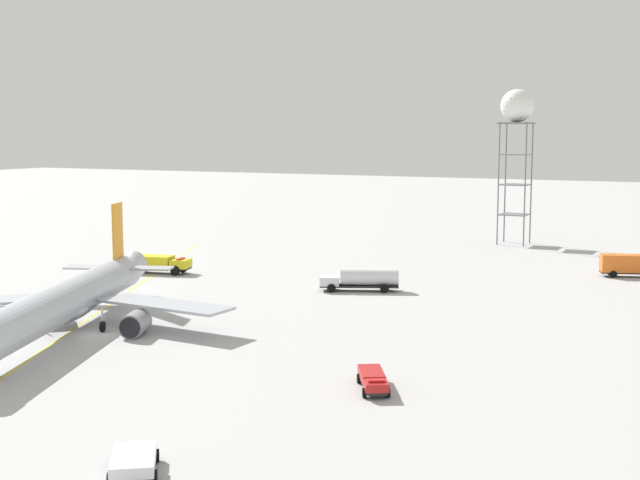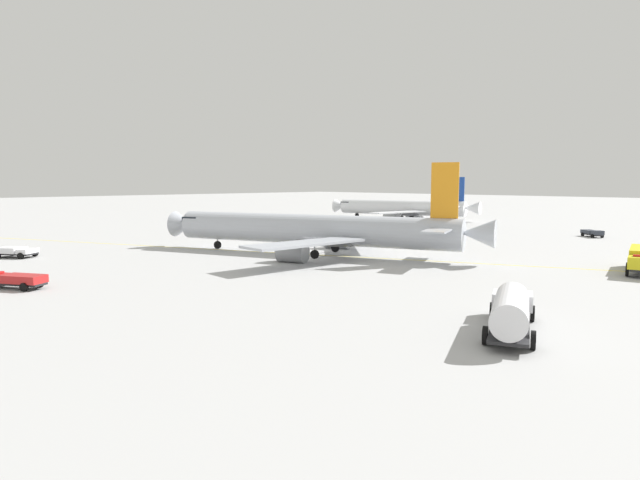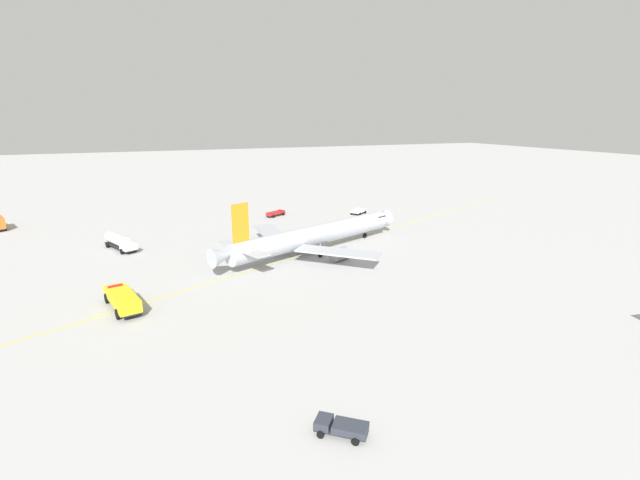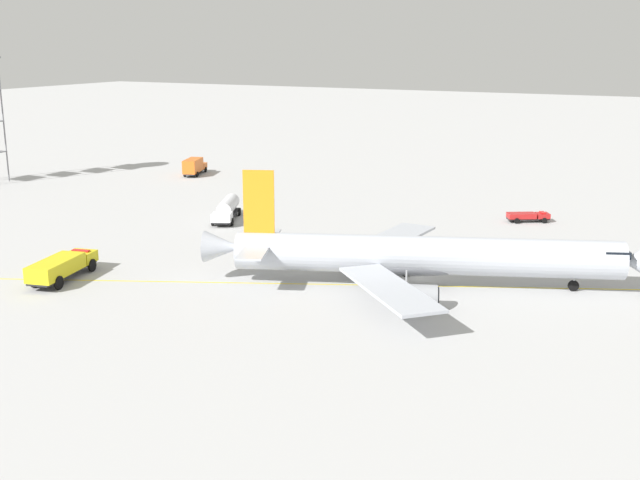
# 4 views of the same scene
# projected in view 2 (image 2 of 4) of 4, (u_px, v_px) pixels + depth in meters

# --- Properties ---
(ground_plane) EXTENTS (600.00, 600.00, 0.00)m
(ground_plane) POSITION_uv_depth(u_px,v_px,m) (311.00, 257.00, 67.95)
(ground_plane) COLOR #B2B2B2
(airliner_main) EXTENTS (43.38, 31.65, 11.81)m
(airliner_main) POSITION_uv_depth(u_px,v_px,m) (316.00, 231.00, 69.70)
(airliner_main) COLOR #B2B7C1
(airliner_main) RESTS_ON ground_plane
(airliner_secondary) EXTENTS (38.98, 32.57, 11.04)m
(airliner_secondary) POSITION_uv_depth(u_px,v_px,m) (403.00, 208.00, 135.77)
(airliner_secondary) COLOR white
(airliner_secondary) RESTS_ON ground_plane
(pushback_tug_truck) EXTENTS (5.40, 4.85, 1.30)m
(pushback_tug_truck) POSITION_uv_depth(u_px,v_px,m) (15.00, 251.00, 67.42)
(pushback_tug_truck) COLOR #232326
(pushback_tug_truck) RESTS_ON ground_plane
(fuel_tanker_truck) EXTENTS (6.26, 10.06, 2.87)m
(fuel_tanker_truck) POSITION_uv_depth(u_px,v_px,m) (511.00, 309.00, 33.53)
(fuel_tanker_truck) COLOR #232326
(fuel_tanker_truck) RESTS_ON ground_plane
(baggage_truck_truck) EXTENTS (4.46, 4.13, 1.22)m
(baggage_truck_truck) POSITION_uv_depth(u_px,v_px,m) (592.00, 233.00, 92.24)
(baggage_truck_truck) COLOR #232326
(baggage_truck_truck) RESTS_ON ground_plane
(ops_pickup_truck) EXTENTS (5.86, 4.45, 1.41)m
(ops_pickup_truck) POSITION_uv_depth(u_px,v_px,m) (15.00, 280.00, 47.92)
(ops_pickup_truck) COLOR #232326
(ops_pickup_truck) RESTS_ON ground_plane
(taxiway_centreline) EXTENTS (137.31, 60.90, 0.01)m
(taxiway_centreline) POSITION_uv_depth(u_px,v_px,m) (274.00, 253.00, 72.12)
(taxiway_centreline) COLOR yellow
(taxiway_centreline) RESTS_ON ground_plane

